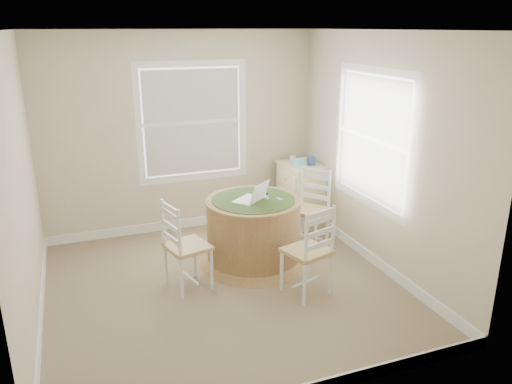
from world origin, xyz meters
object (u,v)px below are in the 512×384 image
chair_right (309,210)px  chair_near (307,251)px  chair_left (187,246)px  round_table (253,229)px  laptop (251,198)px  corner_chest (300,194)px

chair_right → chair_near: bearing=-64.4°
chair_near → chair_left: bearing=-42.6°
round_table → chair_right: chair_right is taller
chair_near → laptop: (-0.30, 0.82, 0.33)m
round_table → chair_near: bearing=-88.4°
chair_right → corner_chest: (0.23, 0.71, -0.04)m
chair_near → corner_chest: (0.77, 1.77, -0.04)m
chair_left → laptop: (0.81, 0.29, 0.33)m
chair_left → chair_near: (1.11, -0.53, 0.00)m
chair_left → round_table: bearing=-84.2°
chair_left → laptop: 0.92m
chair_near → corner_chest: 1.93m
chair_right → laptop: bearing=-111.5°
laptop → corner_chest: (1.07, 0.95, -0.38)m
corner_chest → round_table: bearing=-142.6°
chair_left → chair_near: size_ratio=1.00×
chair_near → laptop: 0.94m
round_table → chair_right: 0.84m
chair_right → chair_left: bearing=-109.6°
chair_left → chair_right: size_ratio=1.00×
laptop → corner_chest: bearing=-177.8°
laptop → chair_left: bearing=-19.8°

